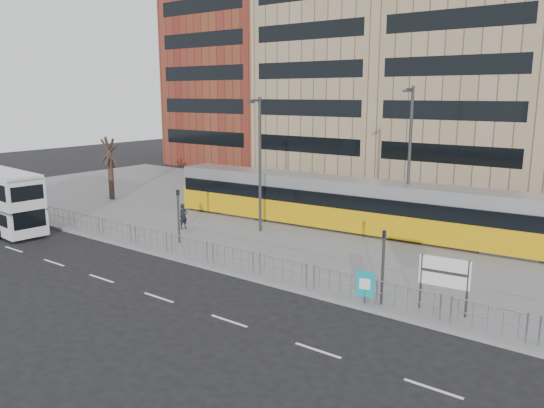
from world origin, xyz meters
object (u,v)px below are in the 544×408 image
Objects in this scene: traffic_light_east at (383,258)px; lamp_post_east at (409,157)px; tram at (363,206)px; station_sign at (444,275)px; lamp_post_west at (259,160)px; ad_panel at (365,284)px; bare_tree at (108,135)px; pedestrian at (183,216)px; traffic_light_west at (178,209)px.

lamp_post_east is at bearing 92.14° from traffic_light_east.
traffic_light_east is (6.09, -10.15, 0.37)m from tram.
station_sign is 0.27× the size of lamp_post_west.
lamp_post_west reaches higher than station_sign.
ad_panel is at bearing -75.58° from lamp_post_east.
lamp_post_east is at bearing 27.72° from lamp_post_west.
lamp_post_west is 1.16× the size of bare_tree.
lamp_post_east is (12.08, 6.49, 4.00)m from pedestrian.
pedestrian is 0.23× the size of bare_tree.
tram is 16.89× the size of pedestrian.
ad_panel is at bearing -66.39° from tram.
bare_tree is at bearing 160.94° from station_sign.
bare_tree is at bearing 149.40° from traffic_light_east.
traffic_light_west reaches higher than station_sign.
pedestrian is (-17.70, 3.24, -0.75)m from station_sign.
station_sign is at bearing -0.31° from traffic_light_east.
tram is 4.23m from lamp_post_east.
ad_panel is (-2.88, -0.93, -0.76)m from station_sign.
pedestrian is 14.29m from lamp_post_east.
lamp_post_west reaches higher than traffic_light_west.
tram reaches higher than station_sign.
tram is 19.82× the size of ad_panel.
traffic_light_east is at bearing -63.13° from tram.
traffic_light_west is at bearing 158.45° from ad_panel.
pedestrian is at bearing -150.84° from lamp_post_west.
tram is 11.84m from traffic_light_east.
bare_tree reaches higher than traffic_light_east.
lamp_post_east is at bearing 0.17° from tram.
pedestrian is 3.42m from traffic_light_west.
bare_tree reaches higher than pedestrian.
lamp_post_west is 8.84m from lamp_post_east.
lamp_post_west is (2.14, 4.79, 2.51)m from traffic_light_west.
bare_tree is (-15.96, 0.95, 0.71)m from lamp_post_west.
tram is at bearing 104.07° from ad_panel.
lamp_post_west is (-10.56, 6.55, 3.68)m from ad_panel.
traffic_light_east is at bearing -72.12° from lamp_post_east.
lamp_post_east reaches higher than traffic_light_east.
tram reaches higher than pedestrian.
pedestrian reaches higher than ad_panel.
bare_tree is (-27.12, 7.19, 3.21)m from traffic_light_east.
tram is 3.31× the size of lamp_post_west.
pedestrian is at bearing 118.78° from traffic_light_west.
ad_panel is 0.15× the size of lamp_post_east.
lamp_post_west is at bearing 53.24° from traffic_light_west.
ad_panel is at bearing -168.52° from station_sign.
bare_tree is at bearing -176.11° from tram.
station_sign is 1.39× the size of pedestrian.
pedestrian is at bearing -151.76° from lamp_post_east.
traffic_light_east is 13.03m from lamp_post_west.
pedestrian is 0.52× the size of traffic_light_west.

